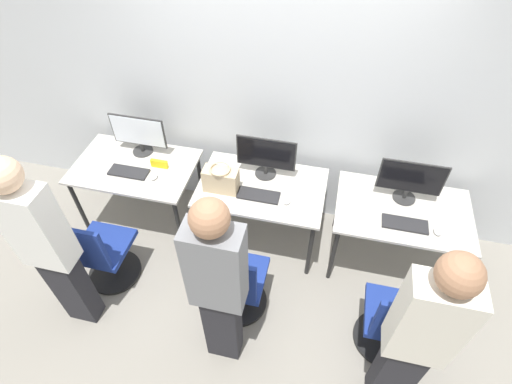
# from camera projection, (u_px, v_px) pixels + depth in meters

# --- Properties ---
(ground_plane) EXTENTS (20.00, 20.00, 0.00)m
(ground_plane) POSITION_uv_depth(u_px,v_px,m) (253.00, 266.00, 3.80)
(ground_plane) COLOR gray
(wall_back) EXTENTS (12.00, 0.05, 2.80)m
(wall_back) POSITION_uv_depth(u_px,v_px,m) (275.00, 90.00, 3.37)
(wall_back) COLOR silver
(wall_back) RESTS_ON ground_plane
(desk_left) EXTENTS (1.12, 0.73, 0.73)m
(desk_left) POSITION_uv_depth(u_px,v_px,m) (136.00, 172.00, 3.78)
(desk_left) COLOR #BCB7AD
(desk_left) RESTS_ON ground_plane
(monitor_left) EXTENTS (0.53, 0.19, 0.40)m
(monitor_left) POSITION_uv_depth(u_px,v_px,m) (139.00, 134.00, 3.71)
(monitor_left) COLOR #2D2D2D
(monitor_left) RESTS_ON desk_left
(keyboard_left) EXTENTS (0.36, 0.14, 0.02)m
(keyboard_left) POSITION_uv_depth(u_px,v_px,m) (129.00, 172.00, 3.64)
(keyboard_left) COLOR #262628
(keyboard_left) RESTS_ON desk_left
(mouse_left) EXTENTS (0.06, 0.09, 0.03)m
(mouse_left) POSITION_uv_depth(u_px,v_px,m) (154.00, 177.00, 3.59)
(mouse_left) COLOR silver
(mouse_left) RESTS_ON desk_left
(office_chair_left) EXTENTS (0.48, 0.48, 0.89)m
(office_chair_left) POSITION_uv_depth(u_px,v_px,m) (103.00, 255.00, 3.46)
(office_chair_left) COLOR black
(office_chair_left) RESTS_ON ground_plane
(person_left) EXTENTS (0.36, 0.23, 1.76)m
(person_left) POSITION_uv_depth(u_px,v_px,m) (46.00, 245.00, 2.78)
(person_left) COLOR #232328
(person_left) RESTS_ON ground_plane
(desk_center) EXTENTS (1.12, 0.73, 0.73)m
(desk_center) POSITION_uv_depth(u_px,v_px,m) (261.00, 193.00, 3.58)
(desk_center) COLOR #BCB7AD
(desk_center) RESTS_ON ground_plane
(monitor_center) EXTENTS (0.53, 0.19, 0.40)m
(monitor_center) POSITION_uv_depth(u_px,v_px,m) (266.00, 156.00, 3.49)
(monitor_center) COLOR #2D2D2D
(monitor_center) RESTS_ON desk_center
(keyboard_center) EXTENTS (0.36, 0.14, 0.02)m
(keyboard_center) POSITION_uv_depth(u_px,v_px,m) (259.00, 195.00, 3.44)
(keyboard_center) COLOR #262628
(keyboard_center) RESTS_ON desk_center
(mouse_center) EXTENTS (0.06, 0.09, 0.03)m
(mouse_center) POSITION_uv_depth(u_px,v_px,m) (287.00, 201.00, 3.39)
(mouse_center) COLOR silver
(mouse_center) RESTS_ON desk_center
(office_chair_center) EXTENTS (0.48, 0.48, 0.89)m
(office_chair_center) POSITION_uv_depth(u_px,v_px,m) (237.00, 285.00, 3.25)
(office_chair_center) COLOR black
(office_chair_center) RESTS_ON ground_plane
(person_center) EXTENTS (0.36, 0.23, 1.74)m
(person_center) POSITION_uv_depth(u_px,v_px,m) (218.00, 285.00, 2.57)
(person_center) COLOR #232328
(person_center) RESTS_ON ground_plane
(desk_right) EXTENTS (1.12, 0.73, 0.73)m
(desk_right) POSITION_uv_depth(u_px,v_px,m) (402.00, 216.00, 3.39)
(desk_right) COLOR #BCB7AD
(desk_right) RESTS_ON ground_plane
(monitor_right) EXTENTS (0.53, 0.19, 0.40)m
(monitor_right) POSITION_uv_depth(u_px,v_px,m) (410.00, 180.00, 3.28)
(monitor_right) COLOR #2D2D2D
(monitor_right) RESTS_ON desk_right
(keyboard_right) EXTENTS (0.36, 0.14, 0.02)m
(keyboard_right) POSITION_uv_depth(u_px,v_px,m) (405.00, 224.00, 3.22)
(keyboard_right) COLOR #262628
(keyboard_right) RESTS_ON desk_right
(mouse_right) EXTENTS (0.06, 0.09, 0.03)m
(mouse_right) POSITION_uv_depth(u_px,v_px,m) (438.00, 231.00, 3.16)
(mouse_right) COLOR silver
(mouse_right) RESTS_ON desk_right
(office_chair_right) EXTENTS (0.48, 0.48, 0.89)m
(office_chair_right) POSITION_uv_depth(u_px,v_px,m) (393.00, 325.00, 3.01)
(office_chair_right) COLOR black
(office_chair_right) RESTS_ON ground_plane
(person_right) EXTENTS (0.36, 0.23, 1.74)m
(person_right) POSITION_uv_depth(u_px,v_px,m) (418.00, 336.00, 2.34)
(person_right) COLOR #232328
(person_right) RESTS_ON ground_plane
(handbag) EXTENTS (0.30, 0.18, 0.25)m
(handbag) POSITION_uv_depth(u_px,v_px,m) (221.00, 180.00, 3.42)
(handbag) COLOR tan
(handbag) RESTS_ON desk_center
(placard_left) EXTENTS (0.16, 0.03, 0.08)m
(placard_left) POSITION_uv_depth(u_px,v_px,m) (159.00, 164.00, 3.68)
(placard_left) COLOR yellow
(placard_left) RESTS_ON desk_left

